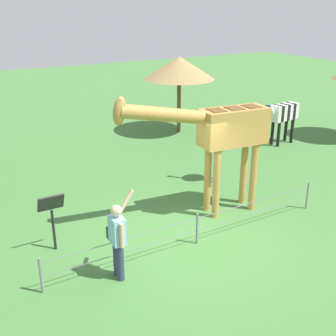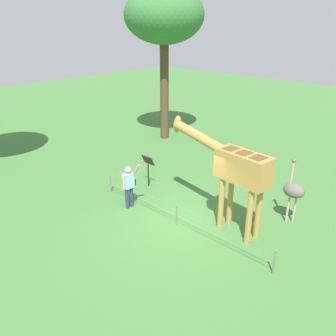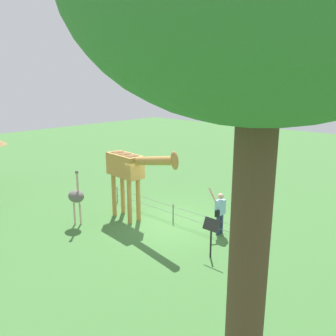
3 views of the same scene
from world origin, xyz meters
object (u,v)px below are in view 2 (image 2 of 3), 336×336
object	(u,v)px
visitor	(129,184)
tree_east	(164,17)
ostrich	(294,191)
info_sign	(148,164)
giraffe	(233,167)

from	to	relation	value
visitor	tree_east	bearing A→B (deg)	-54.67
ostrich	tree_east	size ratio (longest dim) A/B	0.28
visitor	ostrich	bearing A→B (deg)	-146.99
visitor	ostrich	size ratio (longest dim) A/B	0.78
info_sign	ostrich	bearing A→B (deg)	-165.99
visitor	tree_east	world-z (taller)	tree_east
ostrich	info_sign	size ratio (longest dim) A/B	1.70
giraffe	tree_east	xyz separation A→B (m)	(8.14, -5.38, 4.23)
tree_east	info_sign	size ratio (longest dim) A/B	5.99
ostrich	info_sign	xyz separation A→B (m)	(5.45, 1.36, -0.23)
tree_east	giraffe	bearing A→B (deg)	146.57
info_sign	tree_east	bearing A→B (deg)	-51.74
giraffe	ostrich	bearing A→B (deg)	-126.17
info_sign	visitor	bearing A→B (deg)	115.11
tree_east	info_sign	xyz separation A→B (m)	(-3.96, 5.01, -5.44)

